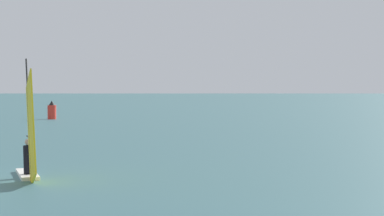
% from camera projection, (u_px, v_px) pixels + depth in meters
% --- Properties ---
extents(windsurfer, '(2.85, 3.43, 4.34)m').
position_uv_depth(windsurfer, '(29.00, 148.00, 20.14)').
color(windsurfer, white).
rests_on(windsurfer, ground_plane).
extents(channel_buoy, '(0.91, 0.91, 2.02)m').
position_uv_depth(channel_buoy, '(52.00, 111.00, 63.93)').
color(channel_buoy, red).
rests_on(channel_buoy, ground_plane).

